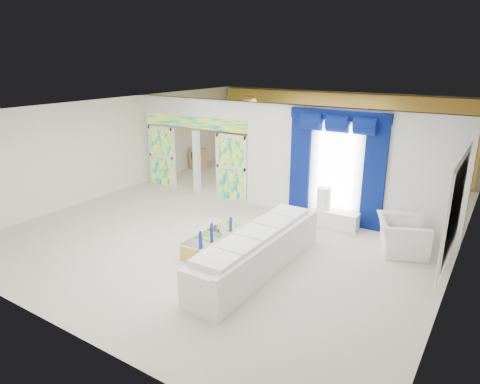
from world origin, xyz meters
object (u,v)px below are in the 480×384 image
Objects in this scene: coffee_table at (213,242)px; armchair at (402,236)px; console_table at (333,219)px; grand_piano at (271,165)px; white_sofa at (258,254)px.

armchair is (3.61, 2.22, 0.20)m from coffee_table.
console_table is 0.68× the size of grand_piano.
coffee_table is (-1.35, 0.30, -0.19)m from white_sofa.
grand_piano reaches higher than console_table.
armchair is at bearing 48.81° from white_sofa.
grand_piano reaches higher than coffee_table.
armchair reaches higher than coffee_table.
white_sofa is 7.14m from grand_piano.
white_sofa is 3.38m from armchair.
console_table is 1.92m from armchair.
white_sofa is 3.09× the size of console_table.
white_sofa reaches higher than coffee_table.
coffee_table is 1.39× the size of armchair.
white_sofa is at bearing -98.02° from console_table.
coffee_table is at bearing -122.45° from console_table.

